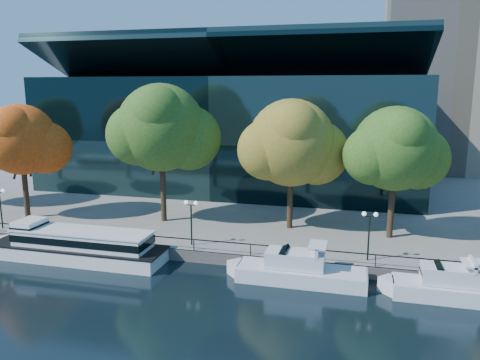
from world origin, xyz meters
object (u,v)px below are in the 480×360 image
(tree_1, at_px, (22,141))
(tree_2, at_px, (163,130))
(lamp_1, at_px, (191,212))
(lamp_2, at_px, (369,225))
(lamp_0, at_px, (0,199))
(cruiser_far, at_px, (449,286))
(tree_4, at_px, (397,151))
(tour_boat, at_px, (73,244))
(tree_3, at_px, (293,145))
(cruiser_near, at_px, (296,270))

(tree_1, distance_m, tree_2, 14.97)
(tree_1, relative_size, lamp_1, 3.00)
(lamp_2, bearing_deg, tree_2, 162.32)
(lamp_0, height_order, lamp_2, same)
(cruiser_far, bearing_deg, tree_2, 158.41)
(tree_2, relative_size, tree_4, 1.17)
(tour_boat, relative_size, tree_4, 1.41)
(lamp_0, xyz_separation_m, lamp_2, (34.96, 0.00, 0.00))
(tree_1, distance_m, lamp_1, 21.05)
(tree_1, bearing_deg, lamp_2, -6.49)
(tree_4, xyz_separation_m, lamp_2, (-2.21, -6.58, -5.17))
(tree_3, bearing_deg, lamp_0, -165.32)
(cruiser_far, bearing_deg, tree_4, 107.68)
(tree_1, xyz_separation_m, tree_3, (27.81, 3.27, 0.07))
(tree_4, bearing_deg, cruiser_far, -72.32)
(tour_boat, bearing_deg, lamp_1, 19.44)
(cruiser_near, bearing_deg, lamp_1, 160.67)
(tree_2, bearing_deg, lamp_2, -17.68)
(tree_4, bearing_deg, lamp_0, -169.96)
(tree_4, height_order, lamp_2, tree_4)
(tree_3, bearing_deg, tree_2, -176.68)
(tree_3, bearing_deg, cruiser_far, -40.76)
(tour_boat, distance_m, cruiser_near, 19.39)
(tree_2, bearing_deg, tree_1, -170.32)
(tree_1, relative_size, lamp_0, 3.00)
(tree_4, distance_m, lamp_1, 19.21)
(tour_boat, height_order, lamp_1, lamp_1)
(tree_3, height_order, lamp_0, tree_3)
(cruiser_far, bearing_deg, cruiser_near, 178.23)
(tree_2, xyz_separation_m, tree_3, (13.11, 0.76, -1.22))
(tree_3, bearing_deg, tree_4, -4.07)
(tour_boat, xyz_separation_m, tree_3, (17.49, 10.67, 7.93))
(cruiser_near, bearing_deg, lamp_2, 32.40)
(tree_1, distance_m, lamp_2, 35.69)
(lamp_2, bearing_deg, tour_boat, -172.15)
(cruiser_far, relative_size, tree_2, 0.66)
(lamp_1, bearing_deg, tree_3, 42.85)
(cruiser_near, relative_size, lamp_2, 2.71)
(tour_boat, distance_m, tree_4, 29.79)
(tour_boat, distance_m, tree_1, 14.93)
(tree_2, bearing_deg, tree_4, 0.22)
(tree_3, distance_m, lamp_1, 11.93)
(cruiser_near, height_order, tree_3, tree_3)
(cruiser_far, distance_m, lamp_2, 7.30)
(tour_boat, bearing_deg, lamp_2, 7.85)
(tree_2, height_order, lamp_0, tree_2)
(cruiser_far, xyz_separation_m, lamp_0, (-40.46, 3.74, 3.00))
(tree_1, bearing_deg, cruiser_far, -10.79)
(cruiser_near, height_order, cruiser_far, cruiser_near)
(tree_1, height_order, tree_3, tree_3)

